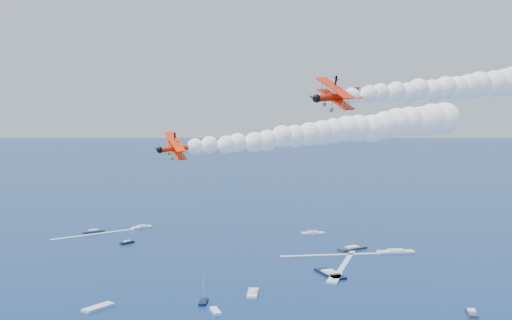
# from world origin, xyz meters

# --- Properties ---
(biplane_lead) EXTENTS (13.22, 13.71, 9.22)m
(biplane_lead) POSITION_xyz_m (19.57, 25.24, 59.35)
(biplane_lead) COLOR red
(biplane_trail) EXTENTS (10.53, 10.99, 7.44)m
(biplane_trail) POSITION_xyz_m (-5.76, 20.43, 50.99)
(biplane_trail) COLOR #FE3005
(smoke_trail_lead) EXTENTS (58.08, 57.33, 10.34)m
(smoke_trail_lead) POSITION_xyz_m (40.79, 43.04, 61.44)
(smoke_trail_lead) COLOR white
(smoke_trail_trail) EXTENTS (58.06, 56.75, 10.34)m
(smoke_trail_trail) POSITION_xyz_m (15.95, 37.64, 53.08)
(smoke_trail_trail) COLOR white
(spectator_boats) EXTENTS (205.48, 187.86, 0.70)m
(spectator_boats) POSITION_xyz_m (-12.54, 122.95, 0.35)
(spectator_boats) COLOR silver
(spectator_boats) RESTS_ON ground
(boat_wakes) EXTENTS (207.26, 116.26, 0.04)m
(boat_wakes) POSITION_xyz_m (-12.24, 149.65, 0.03)
(boat_wakes) COLOR white
(boat_wakes) RESTS_ON ground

